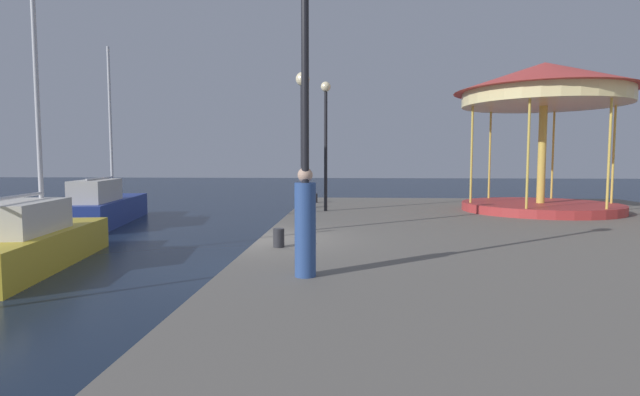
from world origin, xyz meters
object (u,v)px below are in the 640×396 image
(sailboat_yellow, at_px, (28,242))
(bollard_north, at_px, (315,198))
(bollard_center, at_px, (309,203))
(lamp_post_far_end, at_px, (326,124))
(person_mid_promenade, at_px, (305,226))
(lamp_post_near_edge, at_px, (305,76))
(carousel, at_px, (544,101))
(sailboat_blue, at_px, (106,207))
(bollard_south, at_px, (279,238))
(lamp_post_mid_promenade, at_px, (303,122))

(sailboat_yellow, xyz_separation_m, bollard_north, (6.33, 9.75, 0.35))
(bollard_center, relative_size, bollard_north, 1.00)
(lamp_post_far_end, xyz_separation_m, person_mid_promenade, (0.20, -10.03, -2.33))
(lamp_post_near_edge, relative_size, bollard_north, 11.65)
(carousel, height_order, lamp_post_far_end, carousel)
(sailboat_blue, distance_m, bollard_center, 8.53)
(carousel, bearing_deg, bollard_south, -136.89)
(carousel, distance_m, bollard_south, 12.09)
(bollard_north, bearing_deg, carousel, -19.71)
(bollard_center, bearing_deg, lamp_post_mid_promenade, -86.31)
(sailboat_blue, xyz_separation_m, person_mid_promenade, (9.43, -11.81, 0.89))
(lamp_post_mid_promenade, distance_m, bollard_north, 8.86)
(lamp_post_mid_promenade, relative_size, person_mid_promenade, 2.36)
(sailboat_blue, bearing_deg, person_mid_promenade, -51.41)
(lamp_post_far_end, xyz_separation_m, bollard_north, (-0.66, 3.42, -2.95))
(bollard_north, bearing_deg, bollard_south, -89.75)
(lamp_post_mid_promenade, height_order, person_mid_promenade, lamp_post_mid_promenade)
(bollard_south, bearing_deg, person_mid_promenade, -72.44)
(sailboat_yellow, bearing_deg, sailboat_blue, 105.41)
(bollard_center, bearing_deg, lamp_post_near_edge, -85.22)
(sailboat_yellow, xyz_separation_m, carousel, (14.76, 6.73, 4.11))
(lamp_post_near_edge, height_order, person_mid_promenade, lamp_post_near_edge)
(sailboat_yellow, relative_size, lamp_post_mid_promenade, 1.80)
(carousel, xyz_separation_m, lamp_post_far_end, (-7.78, -0.40, -0.81))
(lamp_post_mid_promenade, bearing_deg, carousel, 33.83)
(carousel, xyz_separation_m, bollard_north, (-8.43, 3.02, -3.76))
(sailboat_yellow, bearing_deg, bollard_south, -9.96)
(lamp_post_near_edge, bearing_deg, bollard_south, 107.43)
(person_mid_promenade, bearing_deg, bollard_south, 107.56)
(carousel, distance_m, person_mid_promenade, 13.26)
(sailboat_yellow, bearing_deg, bollard_north, 57.02)
(bollard_north, bearing_deg, lamp_post_mid_promenade, -87.78)
(lamp_post_mid_promenade, relative_size, bollard_north, 10.27)
(lamp_post_far_end, height_order, person_mid_promenade, lamp_post_far_end)
(sailboat_yellow, height_order, person_mid_promenade, sailboat_yellow)
(sailboat_blue, distance_m, bollard_south, 12.64)
(lamp_post_far_end, distance_m, bollard_north, 4.56)
(carousel, bearing_deg, bollard_center, 175.06)
(sailboat_yellow, distance_m, carousel, 16.74)
(carousel, xyz_separation_m, bollard_south, (-8.39, -7.85, -3.76))
(lamp_post_far_end, bearing_deg, lamp_post_near_edge, -88.79)
(sailboat_yellow, relative_size, carousel, 1.18)
(sailboat_blue, distance_m, lamp_post_near_edge, 15.49)
(bollard_south, bearing_deg, carousel, 43.11)
(bollard_center, bearing_deg, lamp_post_far_end, -57.32)
(lamp_post_near_edge, distance_m, bollard_north, 13.84)
(sailboat_blue, distance_m, bollard_north, 8.73)
(sailboat_yellow, relative_size, lamp_post_near_edge, 1.58)
(lamp_post_mid_promenade, bearing_deg, bollard_north, 92.22)
(sailboat_yellow, distance_m, bollard_south, 6.48)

